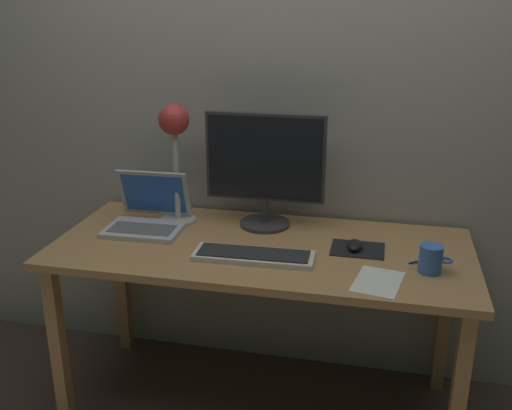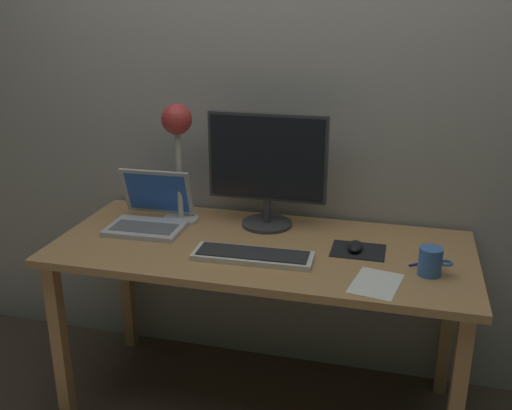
{
  "view_description": "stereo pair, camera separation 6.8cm",
  "coord_description": "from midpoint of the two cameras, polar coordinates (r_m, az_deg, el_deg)",
  "views": [
    {
      "loc": [
        0.43,
        -2.03,
        1.64
      ],
      "look_at": [
        -0.01,
        -0.05,
        0.92
      ],
      "focal_mm": 41.21,
      "sensor_mm": 36.0,
      "label": 1
    },
    {
      "loc": [
        0.5,
        -2.02,
        1.64
      ],
      "look_at": [
        -0.01,
        -0.05,
        0.92
      ],
      "focal_mm": 41.21,
      "sensor_mm": 36.0,
      "label": 2
    }
  ],
  "objects": [
    {
      "name": "ground_plane",
      "position": [
        2.65,
        -0.34,
        -18.78
      ],
      "size": [
        4.8,
        4.8,
        0.0
      ],
      "primitive_type": "plane",
      "color": "#47382D",
      "rests_on": "ground"
    },
    {
      "name": "back_wall",
      "position": [
        2.49,
        1.7,
        11.65
      ],
      "size": [
        4.8,
        0.06,
        2.6
      ],
      "primitive_type": "cube",
      "color": "#A8A099",
      "rests_on": "ground"
    },
    {
      "name": "desk",
      "position": [
        2.3,
        -0.37,
        -5.73
      ],
      "size": [
        1.6,
        0.7,
        0.74
      ],
      "color": "tan",
      "rests_on": "ground"
    },
    {
      "name": "monitor",
      "position": [
        2.37,
        0.07,
        3.91
      ],
      "size": [
        0.49,
        0.21,
        0.47
      ],
      "color": "#38383A",
      "rests_on": "desk"
    },
    {
      "name": "keyboard_main",
      "position": [
        2.15,
        -1.03,
        -4.94
      ],
      "size": [
        0.44,
        0.15,
        0.03
      ],
      "color": "silver",
      "rests_on": "desk"
    },
    {
      "name": "laptop",
      "position": [
        2.47,
        -11.15,
        -0.68
      ],
      "size": [
        0.31,
        0.29,
        0.22
      ],
      "color": "silver",
      "rests_on": "desk"
    },
    {
      "name": "desk_lamp",
      "position": [
        2.42,
        -8.71,
        6.44
      ],
      "size": [
        0.15,
        0.15,
        0.5
      ],
      "color": "beige",
      "rests_on": "desk"
    },
    {
      "name": "mousepad",
      "position": [
        2.25,
        8.99,
        -4.26
      ],
      "size": [
        0.2,
        0.16,
        0.0
      ],
      "primitive_type": "cube",
      "color": "black",
      "rests_on": "desk"
    },
    {
      "name": "mouse",
      "position": [
        2.24,
        8.7,
        -3.86
      ],
      "size": [
        0.06,
        0.1,
        0.03
      ],
      "primitive_type": "ellipsoid",
      "color": "black",
      "rests_on": "mousepad"
    },
    {
      "name": "coffee_mug",
      "position": [
        2.11,
        15.74,
        -5.07
      ],
      "size": [
        0.12,
        0.08,
        0.1
      ],
      "color": "#3F72CC",
      "rests_on": "desk"
    },
    {
      "name": "paper_sheet_near_mouse",
      "position": [
        2.02,
        10.8,
        -7.32
      ],
      "size": [
        0.18,
        0.23,
        0.0
      ],
      "primitive_type": "cube",
      "rotation": [
        0.0,
        0.0,
        -0.19
      ],
      "color": "white",
      "rests_on": "desk"
    },
    {
      "name": "pen",
      "position": [
        2.21,
        15.23,
        -5.18
      ],
      "size": [
        0.12,
        0.09,
        0.01
      ],
      "primitive_type": "cylinder",
      "rotation": [
        0.0,
        1.57,
        0.63
      ],
      "color": "#2633A5",
      "rests_on": "desk"
    }
  ]
}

